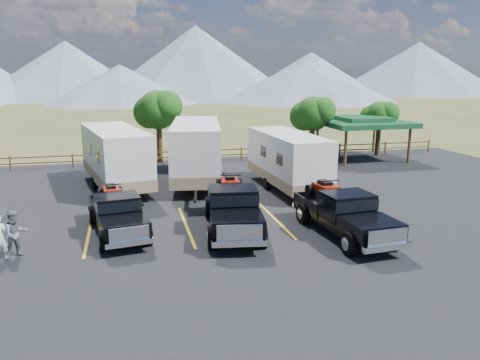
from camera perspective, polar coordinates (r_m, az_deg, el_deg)
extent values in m
plane|color=#464F21|center=(16.97, 2.00, -9.46)|extent=(320.00, 320.00, 0.00)
cube|color=black|center=(19.67, -0.36, -6.16)|extent=(44.00, 34.00, 0.04)
cube|color=gold|center=(20.22, -17.94, -6.21)|extent=(0.12, 5.50, 0.01)
cube|color=gold|center=(20.27, -6.56, -5.59)|extent=(0.12, 5.50, 0.01)
cube|color=gold|center=(21.10, 4.32, -4.79)|extent=(0.12, 5.50, 0.01)
cube|color=gold|center=(22.61, 14.03, -3.92)|extent=(0.12, 5.50, 0.01)
cylinder|color=#302112|center=(35.09, 8.74, 4.56)|extent=(0.39, 0.39, 2.80)
sphere|color=#164411|center=(34.85, 8.86, 7.97)|extent=(2.52, 2.52, 2.52)
sphere|color=#164411|center=(34.62, 9.99, 8.35)|extent=(1.98, 1.98, 1.98)
sphere|color=#164411|center=(35.04, 7.83, 7.74)|extent=(2.16, 2.16, 2.16)
cylinder|color=#302112|center=(38.64, 16.46, 4.74)|extent=(0.38, 0.38, 2.52)
sphere|color=#164411|center=(38.43, 16.64, 7.52)|extent=(2.24, 2.24, 2.24)
sphere|color=#164411|center=(38.31, 17.59, 7.81)|extent=(1.76, 1.76, 1.76)
sphere|color=#164411|center=(38.53, 15.78, 7.35)|extent=(1.92, 1.92, 1.92)
cylinder|color=#302112|center=(34.51, -9.78, 4.61)|extent=(0.41, 0.41, 3.08)
sphere|color=#164411|center=(34.26, -9.93, 8.44)|extent=(2.80, 2.80, 2.80)
sphere|color=#164411|center=(33.79, -8.87, 8.92)|extent=(2.20, 2.20, 2.20)
sphere|color=#164411|center=(34.68, -10.90, 8.12)|extent=(2.40, 2.40, 2.40)
cylinder|color=brown|center=(34.98, -26.22, 1.83)|extent=(0.12, 0.12, 1.00)
cylinder|color=brown|center=(34.32, -19.70, 2.23)|extent=(0.12, 0.12, 1.00)
cylinder|color=brown|center=(34.11, -13.01, 2.60)|extent=(0.12, 0.12, 1.00)
cylinder|color=brown|center=(34.38, -6.33, 2.93)|extent=(0.12, 0.12, 1.00)
cylinder|color=brown|center=(35.10, 0.17, 3.22)|extent=(0.12, 0.12, 1.00)
cylinder|color=brown|center=(36.25, 6.33, 3.46)|extent=(0.12, 0.12, 1.00)
cylinder|color=brown|center=(37.79, 12.05, 3.64)|extent=(0.12, 0.12, 1.00)
cylinder|color=brown|center=(39.68, 17.28, 3.78)|extent=(0.12, 0.12, 1.00)
cylinder|color=brown|center=(41.86, 22.00, 3.87)|extent=(0.12, 0.12, 1.00)
cube|color=brown|center=(34.69, -3.05, 3.00)|extent=(36.00, 0.06, 0.08)
cube|color=brown|center=(34.63, -3.06, 3.66)|extent=(36.00, 0.06, 0.08)
cylinder|color=brown|center=(33.47, 12.74, 3.81)|extent=(0.20, 0.20, 2.60)
cylinder|color=brown|center=(37.96, 9.41, 5.02)|extent=(0.20, 0.20, 2.60)
cylinder|color=brown|center=(35.96, 19.92, 3.97)|extent=(0.20, 0.20, 2.60)
cylinder|color=brown|center=(40.17, 16.02, 5.12)|extent=(0.20, 0.20, 2.60)
cube|color=#164F2B|center=(36.63, 14.65, 6.77)|extent=(6.20, 6.20, 0.35)
cube|color=#164F2B|center=(36.60, 14.68, 7.23)|extent=(3.50, 3.50, 0.35)
cone|color=slate|center=(127.82, -20.33, 12.50)|extent=(44.00, 44.00, 14.00)
cone|color=slate|center=(124.46, -5.38, 14.16)|extent=(52.00, 52.00, 18.00)
cone|color=slate|center=(139.26, 8.59, 12.71)|extent=(40.00, 40.00, 12.00)
cone|color=slate|center=(150.82, 20.83, 12.61)|extent=(50.00, 50.00, 15.00)
cone|color=slate|center=(102.12, -14.35, 11.26)|extent=(32.00, 32.00, 8.00)
cone|color=slate|center=(106.60, 8.13, 11.86)|extent=(40.00, 40.00, 9.00)
cube|color=black|center=(19.70, -14.64, -4.80)|extent=(2.43, 5.25, 0.32)
cube|color=black|center=(17.99, -13.88, -5.37)|extent=(1.94, 1.85, 0.44)
cube|color=black|center=(19.41, -14.70, -3.10)|extent=(1.87, 1.63, 0.89)
cube|color=black|center=(19.38, -14.72, -2.72)|extent=(1.91, 1.69, 0.40)
cube|color=black|center=(21.15, -15.33, -2.93)|extent=(2.02, 2.37, 0.49)
cube|color=silver|center=(17.16, -13.37, -6.41)|extent=(1.41, 0.30, 0.49)
cube|color=silver|center=(17.22, -13.28, -7.52)|extent=(1.74, 0.44, 0.19)
cube|color=silver|center=(22.24, -15.67, -2.96)|extent=(1.74, 0.42, 0.19)
cylinder|color=black|center=(18.00, -16.40, -7.16)|extent=(0.39, 0.83, 0.80)
cylinder|color=black|center=(18.23, -11.17, -6.60)|extent=(0.39, 0.83, 0.80)
cylinder|color=black|center=(21.33, -17.54, -4.07)|extent=(0.39, 0.83, 0.80)
cylinder|color=black|center=(21.52, -13.13, -3.64)|extent=(0.39, 0.83, 0.80)
cube|color=maroon|center=(20.99, -15.43, -1.36)|extent=(0.80, 1.24, 0.31)
cube|color=black|center=(20.94, -15.47, -0.77)|extent=(0.46, 0.71, 0.16)
cube|color=maroon|center=(20.50, -15.26, -1.43)|extent=(0.75, 0.42, 0.19)
cylinder|color=black|center=(20.52, -15.34, -0.54)|extent=(0.80, 0.18, 0.05)
cylinder|color=black|center=(20.52, -16.31, -2.25)|extent=(0.31, 0.53, 0.50)
cylinder|color=black|center=(20.62, -14.12, -2.05)|extent=(0.31, 0.53, 0.50)
cylinder|color=black|center=(21.46, -16.63, -1.61)|extent=(0.31, 0.53, 0.50)
cylinder|color=black|center=(21.56, -14.53, -1.42)|extent=(0.31, 0.53, 0.50)
cube|color=black|center=(19.40, -0.86, -4.39)|extent=(2.68, 5.99, 0.36)
cube|color=black|center=(17.44, -0.36, -5.13)|extent=(2.19, 2.09, 0.51)
cube|color=black|center=(19.08, -0.84, -2.41)|extent=(2.11, 1.84, 1.01)
cube|color=black|center=(19.04, -0.84, -1.97)|extent=(2.16, 1.91, 0.46)
cube|color=black|center=(21.07, -1.25, -2.19)|extent=(2.28, 2.69, 0.56)
cube|color=silver|center=(16.48, -0.05, -6.41)|extent=(1.62, 0.32, 0.56)
cube|color=silver|center=(16.56, -0.03, -7.74)|extent=(1.99, 0.47, 0.22)
cube|color=silver|center=(22.33, -1.47, -2.21)|extent=(1.99, 0.45, 0.22)
cylinder|color=black|center=(17.51, -3.47, -7.00)|extent=(0.43, 0.95, 0.91)
cylinder|color=black|center=(17.67, 2.76, -6.81)|extent=(0.43, 0.95, 0.91)
cylinder|color=black|center=(21.32, -3.84, -3.31)|extent=(0.43, 0.95, 0.91)
cylinder|color=black|center=(21.45, 1.26, -3.19)|extent=(0.43, 0.95, 0.91)
cube|color=maroon|center=(20.90, -1.26, -0.38)|extent=(0.89, 1.41, 0.35)
cube|color=black|center=(20.84, -1.27, 0.30)|extent=(0.51, 0.81, 0.18)
cube|color=maroon|center=(20.33, -1.15, -0.46)|extent=(0.85, 0.47, 0.22)
cylinder|color=black|center=(20.35, -1.18, 0.58)|extent=(0.91, 0.19, 0.06)
cylinder|color=black|center=(20.38, -2.43, -1.32)|extent=(0.34, 0.60, 0.57)
cylinder|color=black|center=(20.44, 0.13, -1.26)|extent=(0.34, 0.60, 0.57)
cylinder|color=black|center=(21.46, -2.58, -0.58)|extent=(0.34, 0.60, 0.57)
cylinder|color=black|center=(21.52, -0.15, -0.53)|extent=(0.34, 0.60, 0.57)
cube|color=black|center=(19.31, 12.62, -4.88)|extent=(2.17, 5.66, 0.35)
cube|color=black|center=(17.70, 15.71, -5.49)|extent=(1.99, 1.88, 0.49)
cube|color=black|center=(19.02, 12.90, -2.97)|extent=(1.93, 1.64, 0.97)
cube|color=black|center=(18.98, 12.92, -2.54)|extent=(1.97, 1.70, 0.44)
cube|color=black|center=(20.70, 10.23, -2.78)|extent=(2.03, 2.46, 0.54)
cube|color=silver|center=(16.95, 17.53, -6.62)|extent=(1.56, 0.19, 0.54)
cube|color=silver|center=(17.03, 17.56, -7.86)|extent=(1.91, 0.31, 0.21)
cube|color=silver|center=(21.78, 8.77, -2.82)|extent=(1.91, 0.29, 0.21)
cylinder|color=black|center=(17.36, 13.15, -7.58)|extent=(0.35, 0.89, 0.88)
cylinder|color=black|center=(18.33, 18.11, -6.78)|extent=(0.35, 0.89, 0.88)
cylinder|color=black|center=(20.57, 7.70, -4.07)|extent=(0.35, 0.89, 0.88)
cylinder|color=black|center=(21.40, 12.14, -3.58)|extent=(0.35, 0.89, 0.88)
cube|color=maroon|center=(20.53, 10.31, -1.02)|extent=(0.77, 1.31, 0.34)
cube|color=black|center=(20.47, 10.33, -0.36)|extent=(0.44, 0.76, 0.18)
cube|color=maroon|center=(20.05, 11.03, -1.10)|extent=(0.80, 0.39, 0.21)
cylinder|color=black|center=(20.06, 10.94, -0.09)|extent=(0.88, 0.12, 0.06)
cylinder|color=black|center=(19.92, 9.88, -2.01)|extent=(0.29, 0.56, 0.54)
cylinder|color=black|center=(20.33, 12.08, -1.80)|extent=(0.29, 0.56, 0.54)
cylinder|color=black|center=(20.84, 8.54, -1.29)|extent=(0.29, 0.56, 0.54)
cylinder|color=black|center=(21.24, 10.66, -1.10)|extent=(0.29, 0.56, 0.54)
cube|color=silver|center=(27.03, -14.96, 3.10)|extent=(4.09, 8.19, 2.82)
cube|color=#86775C|center=(27.24, -14.83, 0.82)|extent=(4.12, 8.23, 0.63)
cube|color=black|center=(24.87, -16.99, 2.79)|extent=(0.22, 0.92, 0.63)
cube|color=black|center=(25.37, -11.34, 3.30)|extent=(0.22, 0.92, 0.63)
cylinder|color=black|center=(27.46, -17.30, -0.35)|extent=(0.41, 0.77, 0.73)
cylinder|color=black|center=(27.88, -12.52, 0.13)|extent=(0.41, 0.77, 0.73)
cube|color=black|center=(22.69, -12.38, -2.41)|extent=(0.52, 1.87, 0.10)
cube|color=silver|center=(27.53, -5.36, 3.89)|extent=(3.94, 8.60, 2.98)
cube|color=#86775C|center=(27.74, -5.31, 1.53)|extent=(3.97, 8.65, 0.66)
cube|color=black|center=(25.49, -8.46, 3.76)|extent=(0.18, 0.98, 0.66)
cube|color=black|center=(25.45, -2.42, 3.87)|extent=(0.18, 0.98, 0.66)
cylinder|color=black|center=(28.22, -7.81, 0.52)|extent=(0.40, 0.81, 0.77)
cylinder|color=black|center=(28.18, -2.75, 0.61)|extent=(0.40, 0.81, 0.77)
cube|color=black|center=(22.82, -5.45, -1.99)|extent=(0.45, 1.98, 0.11)
cube|color=silver|center=(26.07, 5.80, 2.80)|extent=(2.64, 7.37, 2.62)
cube|color=#86775C|center=(26.26, 5.75, 0.61)|extent=(2.67, 7.41, 0.58)
cube|color=black|center=(23.93, 4.82, 2.54)|extent=(0.06, 0.87, 0.58)
cube|color=black|center=(24.86, 9.90, 2.78)|extent=(0.06, 0.87, 0.58)
cylinder|color=black|center=(26.26, 3.27, -0.43)|extent=(0.27, 0.69, 0.68)
cylinder|color=black|center=(27.05, 7.65, -0.13)|extent=(0.27, 0.69, 0.68)
cube|color=black|center=(22.35, 10.02, -2.64)|extent=(0.19, 1.75, 0.10)
imported|color=slate|center=(18.41, -25.68, -5.96)|extent=(1.06, 1.00, 1.73)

